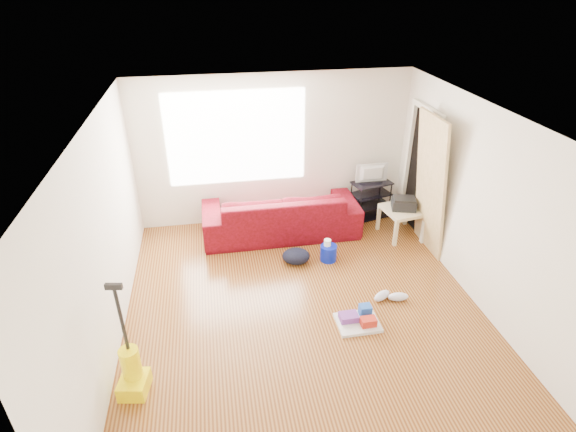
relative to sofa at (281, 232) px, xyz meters
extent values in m
cube|color=#56270D|center=(-0.02, -1.95, 0.00)|extent=(4.50, 5.00, 0.01)
cube|color=white|center=(-0.02, -1.95, 2.50)|extent=(4.50, 5.00, 0.01)
cube|color=white|center=(-0.02, 0.55, 1.25)|extent=(4.50, 0.01, 2.50)
cube|color=white|center=(-0.02, -4.45, 1.25)|extent=(4.50, 0.01, 2.50)
cube|color=white|center=(-2.27, -1.95, 1.25)|extent=(0.01, 5.00, 2.50)
cube|color=white|center=(2.23, -1.95, 1.25)|extent=(0.01, 5.00, 2.50)
cube|color=white|center=(-0.62, 0.53, 1.50)|extent=(2.20, 0.01, 1.50)
cube|color=white|center=(2.19, -0.70, 1.00)|extent=(0.06, 0.08, 2.00)
cube|color=white|center=(2.19, 0.20, 1.00)|extent=(0.06, 0.08, 2.00)
cube|color=white|center=(2.19, -0.25, 2.04)|extent=(0.06, 0.98, 0.08)
cube|color=black|center=(2.22, -0.25, 1.00)|extent=(0.01, 0.86, 1.98)
imported|color=#330503|center=(0.00, 0.00, 0.00)|extent=(2.52, 0.99, 0.74)
cube|color=black|center=(1.63, 0.27, 0.03)|extent=(0.73, 0.52, 0.02)
cube|color=black|center=(1.63, 0.27, 0.24)|extent=(0.73, 0.52, 0.02)
cube|color=black|center=(1.63, 0.27, 0.44)|extent=(0.73, 0.52, 0.02)
cube|color=black|center=(1.63, 0.27, 0.65)|extent=(0.73, 0.52, 0.02)
cylinder|color=black|center=(1.38, 0.04, 0.33)|extent=(0.02, 0.02, 0.66)
cylinder|color=black|center=(1.30, 0.35, 0.33)|extent=(0.02, 0.02, 0.66)
cylinder|color=black|center=(1.96, 0.19, 0.33)|extent=(0.02, 0.02, 0.66)
cylinder|color=black|center=(1.88, 0.50, 0.33)|extent=(0.02, 0.02, 0.66)
imported|color=black|center=(1.63, 0.27, 0.82)|extent=(0.55, 0.07, 0.32)
cube|color=tan|center=(1.93, -0.41, 0.46)|extent=(0.68, 0.68, 0.05)
cube|color=tan|center=(1.71, -0.72, 0.21)|extent=(0.05, 0.05, 0.43)
cube|color=tan|center=(1.62, -0.19, 0.21)|extent=(0.05, 0.05, 0.43)
cube|color=tan|center=(2.24, -0.63, 0.21)|extent=(0.05, 0.05, 0.43)
cube|color=tan|center=(2.15, -0.10, 0.21)|extent=(0.05, 0.05, 0.43)
cube|color=black|center=(1.93, -0.41, 0.56)|extent=(0.44, 0.38, 0.16)
cube|color=black|center=(1.93, -0.41, 0.66)|extent=(0.39, 0.33, 0.04)
cylinder|color=#0818A2|center=(0.57, -0.92, 0.00)|extent=(0.31, 0.31, 0.25)
cylinder|color=white|center=(0.56, -0.90, 0.17)|extent=(0.11, 0.11, 0.10)
cube|color=silver|center=(0.58, -2.35, 0.02)|extent=(0.52, 0.42, 0.04)
cube|color=#B12617|center=(0.68, -2.43, 0.09)|extent=(0.19, 0.13, 0.10)
cube|color=#6A318B|center=(0.47, -2.29, 0.08)|extent=(0.23, 0.17, 0.08)
cube|color=#1D4BB2|center=(0.70, -2.24, 0.11)|extent=(0.15, 0.13, 0.15)
ellipsoid|color=black|center=(0.08, -0.91, 0.00)|extent=(0.46, 0.39, 0.23)
ellipsoid|color=silver|center=(1.04, -1.94, 0.06)|extent=(0.30, 0.24, 0.11)
ellipsoid|color=silver|center=(1.25, -2.00, 0.06)|extent=(0.29, 0.14, 0.11)
cube|color=#FFE600|center=(-2.02, -2.90, 0.09)|extent=(0.33, 0.36, 0.18)
cylinder|color=#FFE600|center=(-2.02, -2.85, 0.35)|extent=(0.20, 0.20, 0.35)
cylinder|color=black|center=(-2.02, -2.82, 0.90)|extent=(0.04, 0.04, 0.75)
cube|color=black|center=(-2.02, -2.82, 1.31)|extent=(0.16, 0.07, 0.06)
cube|color=#A18746|center=(2.11, -0.82, 0.00)|extent=(0.27, 0.85, 2.13)
camera|label=1|loc=(-1.02, -6.35, 3.88)|focal=28.00mm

